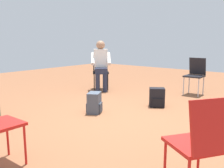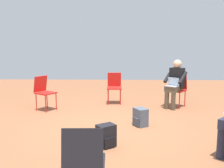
% 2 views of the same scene
% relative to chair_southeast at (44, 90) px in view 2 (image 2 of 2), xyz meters
% --- Properties ---
extents(ground_plane, '(14.00, 14.00, 0.00)m').
position_rel_chair_southeast_xyz_m(ground_plane, '(-1.70, 1.34, -0.50)').
color(ground_plane, brown).
extents(chair_southeast, '(0.58, 0.56, 0.85)m').
position_rel_chair_southeast_xyz_m(chair_southeast, '(0.00, 0.00, 0.00)').
color(chair_southeast, red).
rests_on(chair_southeast, ground).
extents(chair_southwest, '(0.58, 0.58, 0.85)m').
position_rel_chair_southeast_xyz_m(chair_southwest, '(-3.42, -0.46, 0.00)').
color(chair_southwest, red).
rests_on(chair_southwest, ground).
extents(chair_south, '(0.41, 0.44, 0.85)m').
position_rel_chair_southeast_xyz_m(chair_south, '(-1.74, -0.81, 0.00)').
color(chair_south, red).
rests_on(chair_south, ground).
extents(chair_north, '(0.41, 0.45, 0.85)m').
position_rel_chair_southeast_xyz_m(chair_north, '(-1.53, 3.80, 0.00)').
color(chair_north, black).
rests_on(chair_north, ground).
extents(person_with_laptop, '(0.63, 0.64, 1.24)m').
position_rel_chair_southeast_xyz_m(person_with_laptop, '(-3.31, -0.32, 0.20)').
color(person_with_laptop, '#4C4233').
rests_on(person_with_laptop, ground).
extents(backpack_near_laptop_user, '(0.31, 0.34, 0.36)m').
position_rel_chair_southeast_xyz_m(backpack_near_laptop_user, '(-2.30, 1.22, -0.34)').
color(backpack_near_laptop_user, '#475160').
rests_on(backpack_near_laptop_user, ground).
extents(backpack_by_empty_chair, '(0.34, 0.32, 0.36)m').
position_rel_chair_southeast_xyz_m(backpack_by_empty_chair, '(-1.67, 2.28, -0.34)').
color(backpack_by_empty_chair, black).
rests_on(backpack_by_empty_chair, ground).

